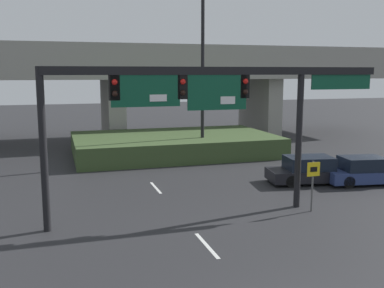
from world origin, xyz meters
The scene contains 8 objects.
lane_markings centered at (0.00, 14.34, 0.00)m, with size 0.14×35.33×0.01m.
signal_gantry centered at (1.03, 9.22, 4.97)m, with size 14.31×0.44×6.16m.
speed_limit_sign centered at (5.57, 8.43, 1.45)m, with size 0.60×0.11×2.21m.
highway_light_pole_near centered at (4.99, 21.69, 7.57)m, with size 0.70×0.36×14.38m.
overpass_bridge centered at (0.00, 31.64, 5.79)m, with size 49.70×8.52×8.19m.
grass_embankment centered at (3.41, 23.51, 0.70)m, with size 14.34×8.69×1.41m.
parked_sedan_near_right centered at (8.29, 12.96, 0.67)m, with size 4.97×2.61×1.45m.
parked_sedan_mid_right centered at (10.92, 11.93, 0.67)m, with size 4.53×2.43×1.46m.
Camera 1 is at (-4.81, -7.92, 5.94)m, focal length 42.00 mm.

